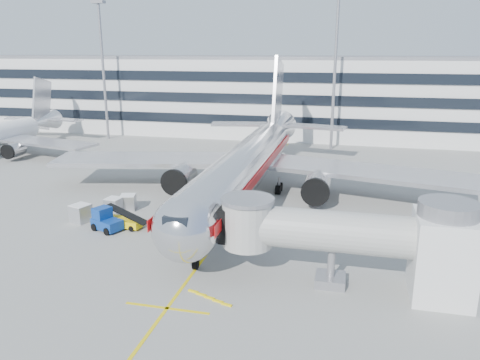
% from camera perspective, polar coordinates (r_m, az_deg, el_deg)
% --- Properties ---
extents(ground, '(180.00, 180.00, 0.00)m').
position_cam_1_polar(ground, '(44.87, -2.11, -6.39)').
color(ground, gray).
rests_on(ground, ground).
extents(lead_in_line, '(0.25, 70.00, 0.01)m').
position_cam_1_polar(lead_in_line, '(53.99, 0.74, -2.52)').
color(lead_in_line, '#DEC00B').
rests_on(lead_in_line, ground).
extents(stop_bar, '(6.00, 0.25, 0.01)m').
position_cam_1_polar(stop_bar, '(32.99, -8.89, -15.19)').
color(stop_bar, '#DEC00B').
rests_on(stop_bar, ground).
extents(main_jet, '(50.95, 48.70, 16.06)m').
position_cam_1_polar(main_jet, '(54.46, 1.15, 2.26)').
color(main_jet, silver).
rests_on(main_jet, ground).
extents(jet_bridge, '(17.80, 4.50, 7.00)m').
position_cam_1_polar(jet_bridge, '(34.56, 14.04, -6.84)').
color(jet_bridge, silver).
rests_on(jet_bridge, ground).
extents(terminal, '(150.00, 24.25, 15.60)m').
position_cam_1_polar(terminal, '(99.06, 7.01, 10.27)').
color(terminal, silver).
rests_on(terminal, ground).
extents(light_mast_west, '(2.40, 1.20, 25.45)m').
position_cam_1_polar(light_mast_west, '(94.24, -16.41, 13.82)').
color(light_mast_west, gray).
rests_on(light_mast_west, ground).
extents(light_mast_centre, '(2.40, 1.20, 25.45)m').
position_cam_1_polar(light_mast_centre, '(82.14, 11.54, 13.95)').
color(light_mast_centre, gray).
rests_on(light_mast_centre, ground).
extents(belt_loader, '(4.56, 2.17, 2.14)m').
position_cam_1_polar(belt_loader, '(47.40, -14.16, -4.86)').
color(belt_loader, yellow).
rests_on(belt_loader, ground).
extents(baggage_tug, '(3.35, 2.75, 2.20)m').
position_cam_1_polar(baggage_tug, '(46.88, -16.07, -4.78)').
color(baggage_tug, navy).
rests_on(baggage_tug, ground).
extents(cargo_container_left, '(1.74, 1.74, 1.66)m').
position_cam_1_polar(cargo_container_left, '(51.51, -15.11, -3.01)').
color(cargo_container_left, '#A5A8AC').
rests_on(cargo_container_left, ground).
extents(cargo_container_right, '(1.93, 1.93, 1.66)m').
position_cam_1_polar(cargo_container_right, '(52.21, -13.47, -2.65)').
color(cargo_container_right, '#A5A8AC').
rests_on(cargo_container_right, ground).
extents(cargo_container_front, '(2.11, 2.11, 1.79)m').
position_cam_1_polar(cargo_container_front, '(49.89, -18.84, -3.84)').
color(cargo_container_front, '#A5A8AC').
rests_on(cargo_container_front, ground).
extents(ramp_worker, '(0.76, 0.86, 1.98)m').
position_cam_1_polar(ramp_worker, '(43.47, -9.07, -5.93)').
color(ramp_worker, '#74D716').
rests_on(ramp_worker, ground).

